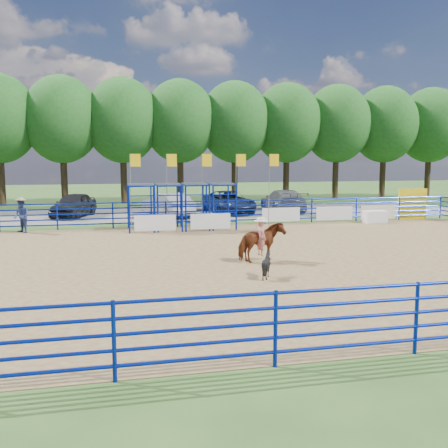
{
  "coord_description": "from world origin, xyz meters",
  "views": [
    {
      "loc": [
        -5.94,
        -18.69,
        3.98
      ],
      "look_at": [
        -1.55,
        1.0,
        1.3
      ],
      "focal_mm": 40.0,
      "sensor_mm": 36.0,
      "label": 1
    }
  ],
  "objects_px": {
    "calf": "(266,265)",
    "spectator_cowboy": "(21,216)",
    "car_a": "(74,205)",
    "horse_and_rider": "(261,240)",
    "car_c": "(228,202)",
    "car_b": "(167,205)",
    "announcer_table": "(375,217)",
    "car_d": "(283,201)"
  },
  "relations": [
    {
      "from": "horse_and_rider",
      "to": "car_a",
      "type": "distance_m",
      "value": 18.86
    },
    {
      "from": "announcer_table",
      "to": "horse_and_rider",
      "type": "relative_size",
      "value": 0.59
    },
    {
      "from": "horse_and_rider",
      "to": "car_d",
      "type": "xyz_separation_m",
      "value": [
        6.8,
        16.91,
        -0.04
      ]
    },
    {
      "from": "calf",
      "to": "car_b",
      "type": "relative_size",
      "value": 0.18
    },
    {
      "from": "calf",
      "to": "car_b",
      "type": "height_order",
      "value": "car_b"
    },
    {
      "from": "car_d",
      "to": "car_c",
      "type": "bearing_deg",
      "value": -0.71
    },
    {
      "from": "car_d",
      "to": "horse_and_rider",
      "type": "bearing_deg",
      "value": 70.98
    },
    {
      "from": "car_a",
      "to": "car_d",
      "type": "distance_m",
      "value": 14.91
    },
    {
      "from": "car_a",
      "to": "horse_and_rider",
      "type": "bearing_deg",
      "value": -47.68
    },
    {
      "from": "spectator_cowboy",
      "to": "car_b",
      "type": "height_order",
      "value": "spectator_cowboy"
    },
    {
      "from": "horse_and_rider",
      "to": "car_c",
      "type": "height_order",
      "value": "horse_and_rider"
    },
    {
      "from": "car_a",
      "to": "car_b",
      "type": "distance_m",
      "value": 6.34
    },
    {
      "from": "calf",
      "to": "spectator_cowboy",
      "type": "distance_m",
      "value": 15.74
    },
    {
      "from": "horse_and_rider",
      "to": "car_a",
      "type": "bearing_deg",
      "value": 115.48
    },
    {
      "from": "horse_and_rider",
      "to": "car_b",
      "type": "bearing_deg",
      "value": 96.84
    },
    {
      "from": "car_b",
      "to": "car_c",
      "type": "distance_m",
      "value": 4.79
    },
    {
      "from": "horse_and_rider",
      "to": "car_c",
      "type": "distance_m",
      "value": 17.38
    },
    {
      "from": "car_d",
      "to": "car_a",
      "type": "bearing_deg",
      "value": 2.45
    },
    {
      "from": "horse_and_rider",
      "to": "car_d",
      "type": "relative_size",
      "value": 0.42
    },
    {
      "from": "car_b",
      "to": "spectator_cowboy",
      "type": "bearing_deg",
      "value": 14.2
    },
    {
      "from": "spectator_cowboy",
      "to": "car_b",
      "type": "xyz_separation_m",
      "value": [
        8.36,
        5.91,
        -0.12
      ]
    },
    {
      "from": "horse_and_rider",
      "to": "spectator_cowboy",
      "type": "xyz_separation_m",
      "value": [
        -10.26,
        9.9,
        0.07
      ]
    },
    {
      "from": "car_a",
      "to": "car_d",
      "type": "xyz_separation_m",
      "value": [
        14.91,
        -0.11,
        0.01
      ]
    },
    {
      "from": "horse_and_rider",
      "to": "car_b",
      "type": "distance_m",
      "value": 15.92
    },
    {
      "from": "car_b",
      "to": "car_c",
      "type": "height_order",
      "value": "car_b"
    },
    {
      "from": "spectator_cowboy",
      "to": "car_b",
      "type": "bearing_deg",
      "value": 35.23
    },
    {
      "from": "calf",
      "to": "car_a",
      "type": "height_order",
      "value": "car_a"
    },
    {
      "from": "car_c",
      "to": "car_d",
      "type": "relative_size",
      "value": 1.0
    },
    {
      "from": "announcer_table",
      "to": "car_b",
      "type": "bearing_deg",
      "value": 152.89
    },
    {
      "from": "announcer_table",
      "to": "car_d",
      "type": "relative_size",
      "value": 0.25
    },
    {
      "from": "calf",
      "to": "car_a",
      "type": "xyz_separation_m",
      "value": [
        -7.55,
        19.52,
        0.37
      ]
    },
    {
      "from": "announcer_table",
      "to": "calf",
      "type": "height_order",
      "value": "calf"
    },
    {
      "from": "spectator_cowboy",
      "to": "car_a",
      "type": "relative_size",
      "value": 0.39
    },
    {
      "from": "announcer_table",
      "to": "calf",
      "type": "xyz_separation_m",
      "value": [
        -10.76,
        -12.11,
        0.07
      ]
    },
    {
      "from": "calf",
      "to": "car_b",
      "type": "distance_m",
      "value": 18.35
    },
    {
      "from": "calf",
      "to": "announcer_table",
      "type": "bearing_deg",
      "value": -63.89
    },
    {
      "from": "announcer_table",
      "to": "car_c",
      "type": "relative_size",
      "value": 0.25
    },
    {
      "from": "announcer_table",
      "to": "car_a",
      "type": "bearing_deg",
      "value": 157.96
    },
    {
      "from": "calf",
      "to": "spectator_cowboy",
      "type": "height_order",
      "value": "spectator_cowboy"
    },
    {
      "from": "horse_and_rider",
      "to": "calf",
      "type": "bearing_deg",
      "value": -102.69
    },
    {
      "from": "car_d",
      "to": "spectator_cowboy",
      "type": "bearing_deg",
      "value": 25.24
    },
    {
      "from": "calf",
      "to": "car_c",
      "type": "bearing_deg",
      "value": -31.66
    }
  ]
}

